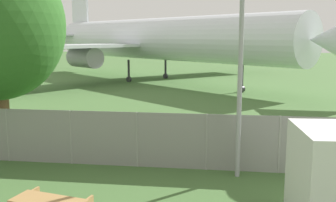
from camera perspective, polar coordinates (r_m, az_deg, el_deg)
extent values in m
cylinder|color=gray|center=(16.39, -22.26, -4.59)|extent=(0.07, 0.07, 2.06)
cylinder|color=gray|center=(15.29, -13.93, -5.13)|extent=(0.07, 0.07, 2.06)
cylinder|color=gray|center=(14.55, -4.53, -5.61)|extent=(0.07, 0.07, 2.06)
cylinder|color=gray|center=(14.24, 5.59, -5.96)|extent=(0.07, 0.07, 2.06)
cylinder|color=gray|center=(14.38, 15.83, -6.12)|extent=(0.07, 0.07, 2.06)
cube|color=gray|center=(14.55, -4.53, -5.61)|extent=(56.00, 0.01, 2.06)
cylinder|color=silver|center=(42.17, -1.49, 9.00)|extent=(29.13, 25.64, 4.36)
cone|color=silver|center=(58.82, -14.37, 8.81)|extent=(6.70, 6.52, 3.93)
cube|color=silver|center=(50.36, 5.95, 8.26)|extent=(14.80, 13.93, 0.30)
cylinder|color=#939399|center=(48.96, 3.74, 6.94)|extent=(4.26, 4.04, 1.96)
cube|color=silver|center=(38.05, -14.80, 7.68)|extent=(12.38, 15.70, 0.30)
cylinder|color=#939399|center=(39.55, -11.98, 6.19)|extent=(4.26, 4.04, 1.96)
cube|color=silver|center=(55.28, -12.42, 9.32)|extent=(8.87, 9.58, 0.20)
cylinder|color=#2D2D33|center=(34.60, 10.69, 3.20)|extent=(0.24, 0.24, 2.35)
cylinder|color=#2D2D33|center=(34.71, 10.64, 1.73)|extent=(0.62, 0.59, 0.56)
cylinder|color=#2D2D33|center=(45.33, -0.36, 4.77)|extent=(0.24, 0.24, 2.35)
cylinder|color=#2D2D33|center=(45.41, -0.36, 3.65)|extent=(0.62, 0.59, 0.56)
cylinder|color=#2D2D33|center=(42.06, -5.72, 4.37)|extent=(0.24, 0.24, 2.35)
cylinder|color=#2D2D33|center=(42.14, -5.70, 3.16)|extent=(0.62, 0.59, 0.56)
cube|color=#A37A47|center=(10.51, -16.98, -13.68)|extent=(2.00, 1.15, 0.04)
cylinder|color=brown|center=(17.12, -22.97, -2.52)|extent=(0.64, 0.64, 2.96)
cylinder|color=#99999E|center=(13.23, 10.49, 6.20)|extent=(0.16, 0.16, 8.17)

